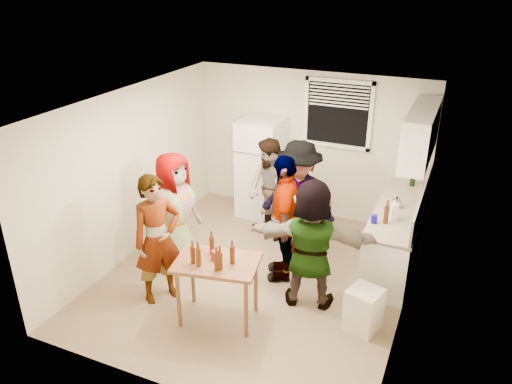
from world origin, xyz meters
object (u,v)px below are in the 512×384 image
at_px(guest_orange, 308,301).
at_px(wine_bottle, 412,186).
at_px(refrigerator, 261,168).
at_px(kettle, 396,207).
at_px(trash_bin, 363,311).
at_px(guest_grey, 179,265).
at_px(serving_table, 219,318).
at_px(beer_bottle_table, 193,263).
at_px(guest_back_right, 296,254).
at_px(guest_black, 283,275).
at_px(red_cup, 215,259).
at_px(guest_back_left, 269,236).
at_px(guest_stripe, 163,296).
at_px(beer_bottle_counter, 385,223).
at_px(blue_cup, 374,223).

bearing_deg(guest_orange, wine_bottle, -122.76).
height_order(refrigerator, wine_bottle, refrigerator).
xyz_separation_m(kettle, trash_bin, (-0.04, -1.65, -0.65)).
bearing_deg(guest_grey, serving_table, -118.13).
height_order(beer_bottle_table, guest_back_right, beer_bottle_table).
bearing_deg(beer_bottle_table, guest_black, 65.52).
relative_size(wine_bottle, trash_bin, 0.60).
xyz_separation_m(red_cup, guest_back_left, (-0.18, 2.16, -0.83)).
bearing_deg(guest_black, guest_stripe, -68.45).
bearing_deg(wine_bottle, guest_orange, -111.46).
xyz_separation_m(serving_table, guest_orange, (0.92, 0.77, 0.00)).
bearing_deg(guest_orange, kettle, -130.82).
bearing_deg(beer_bottle_table, guest_back_right, 72.57).
height_order(beer_bottle_counter, serving_table, beer_bottle_counter).
xyz_separation_m(kettle, guest_orange, (-0.80, -1.41, -0.90)).
distance_m(red_cup, guest_back_right, 2.02).
xyz_separation_m(kettle, serving_table, (-1.71, -2.18, -0.90)).
bearing_deg(blue_cup, kettle, 72.49).
bearing_deg(beer_bottle_table, wine_bottle, 57.38).
relative_size(kettle, guest_grey, 0.12).
distance_m(beer_bottle_counter, serving_table, 2.50).
relative_size(beer_bottle_table, guest_stripe, 0.13).
xyz_separation_m(refrigerator, wine_bottle, (2.50, 0.13, 0.05)).
bearing_deg(guest_grey, wine_bottle, -43.55).
height_order(blue_cup, red_cup, blue_cup).
xyz_separation_m(refrigerator, guest_back_right, (1.07, -1.10, -0.85)).
xyz_separation_m(blue_cup, guest_black, (-1.14, -0.35, -0.90)).
height_order(guest_stripe, guest_orange, guest_orange).
bearing_deg(blue_cup, red_cup, -135.24).
bearing_deg(blue_cup, serving_table, -134.03).
height_order(blue_cup, guest_grey, blue_cup).
height_order(beer_bottle_counter, guest_orange, beer_bottle_counter).
relative_size(refrigerator, guest_back_right, 0.94).
bearing_deg(guest_back_right, serving_table, -98.82).
distance_m(beer_bottle_counter, guest_back_right, 1.58).
distance_m(beer_bottle_table, red_cup, 0.26).
distance_m(trash_bin, guest_black, 1.48).
bearing_deg(blue_cup, guest_orange, -127.03).
distance_m(beer_bottle_table, guest_back_left, 2.48).
relative_size(blue_cup, red_cup, 0.94).
distance_m(refrigerator, guest_orange, 2.81).
bearing_deg(guest_orange, red_cup, 26.61).
bearing_deg(refrigerator, wine_bottle, 3.08).
xyz_separation_m(guest_stripe, guest_orange, (1.81, 0.67, 0.00)).
bearing_deg(beer_bottle_counter, blue_cup, -159.04).
relative_size(red_cup, guest_back_right, 0.07).
xyz_separation_m(red_cup, guest_black, (0.43, 1.19, -0.83)).
bearing_deg(trash_bin, guest_black, 151.86).
bearing_deg(blue_cup, guest_stripe, -148.64).
relative_size(beer_bottle_counter, guest_back_left, 0.15).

